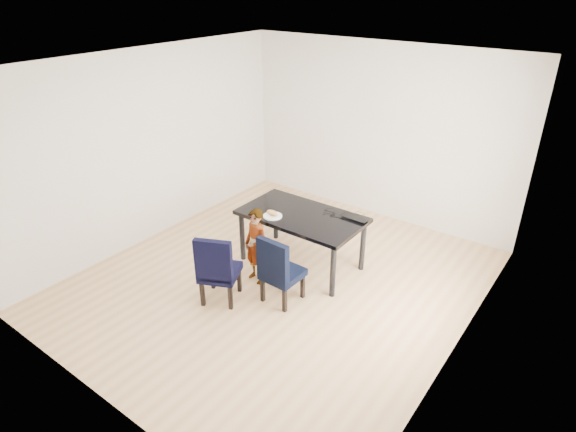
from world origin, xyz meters
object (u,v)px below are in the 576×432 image
Objects in this scene: dining_table at (301,240)px; chair_left at (220,266)px; child at (256,246)px; laptop at (357,216)px; plate at (273,216)px; chair_right at (283,268)px.

dining_table is 1.77× the size of chair_left.
dining_table is 1.25m from chair_left.
dining_table is 0.70m from child.
dining_table is at bearing 31.91° from laptop.
laptop is at bearing 60.12° from child.
chair_left is 0.99m from plate.
plate is (0.06, 0.94, 0.30)m from chair_left.
chair_right is at bearing 10.13° from chair_left.
chair_left is 1.85m from laptop.
chair_right is 1.22m from laptop.
chair_right is (0.28, -0.78, 0.07)m from dining_table.
plate reaches higher than dining_table.
laptop is (0.95, 1.56, 0.31)m from chair_left.
chair_left is 0.91× the size of child.
chair_left is 3.65× the size of plate.
chair_left reaches higher than laptop.
chair_left reaches higher than chair_right.
dining_table is at bearing 80.48° from child.
chair_right is 2.38× the size of laptop.
child reaches higher than dining_table.
chair_right reaches higher than laptop.
child is 2.69× the size of laptop.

